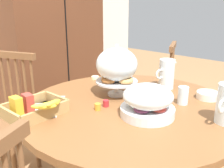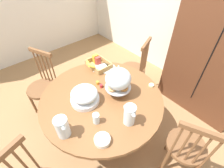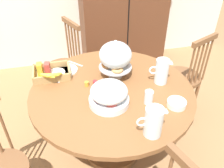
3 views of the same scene
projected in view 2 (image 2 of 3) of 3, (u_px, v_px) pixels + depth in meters
ground_plane at (100, 127)px, 2.35m from camera, size 10.00×10.00×0.00m
wall_back at (196, 4)px, 2.34m from camera, size 4.80×0.06×2.60m
wooden_armoire at (221, 49)px, 2.05m from camera, size 1.18×0.60×1.96m
dining_table at (102, 108)px, 1.90m from camera, size 1.33×1.33×0.74m
windsor_chair_by_cabinet at (186, 148)px, 1.65m from camera, size 0.44×0.44×0.97m
windsor_chair_facing_door at (134, 70)px, 2.59m from camera, size 0.43×0.43×0.97m
windsor_chair_far_side at (43, 87)px, 2.30m from camera, size 0.44×0.44×0.97m
pastry_stand_with_dome at (118, 80)px, 1.69m from camera, size 0.28×0.28×0.34m
fruit_platter_covered at (85, 96)px, 1.67m from camera, size 0.30×0.30×0.18m
orange_juice_pitcher at (63, 128)px, 1.38m from camera, size 0.20×0.12×0.21m
milk_pitcher at (129, 115)px, 1.48m from camera, size 0.19×0.11×0.21m
cereal_basket at (97, 64)px, 2.16m from camera, size 0.32×0.30×0.12m
china_plate_large at (107, 68)px, 2.14m from camera, size 0.22×0.22×0.01m
china_plate_small at (101, 66)px, 2.16m from camera, size 0.15×0.15×0.01m
cereal_bowl at (102, 140)px, 1.38m from camera, size 0.14×0.14×0.04m
drinking_glass at (96, 118)px, 1.50m from camera, size 0.06×0.06×0.11m
butter_dish at (151, 85)px, 1.90m from camera, size 0.06×0.06×0.02m
jam_jar_strawberry at (101, 86)px, 1.87m from camera, size 0.04×0.04×0.04m
jam_jar_apricot at (98, 83)px, 1.91m from camera, size 0.04×0.04×0.04m
table_knife at (97, 68)px, 2.15m from camera, size 0.13×0.13×0.01m
dinner_fork at (95, 68)px, 2.16m from camera, size 0.13×0.13×0.01m
soup_spoon at (118, 69)px, 2.13m from camera, size 0.13×0.13×0.01m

